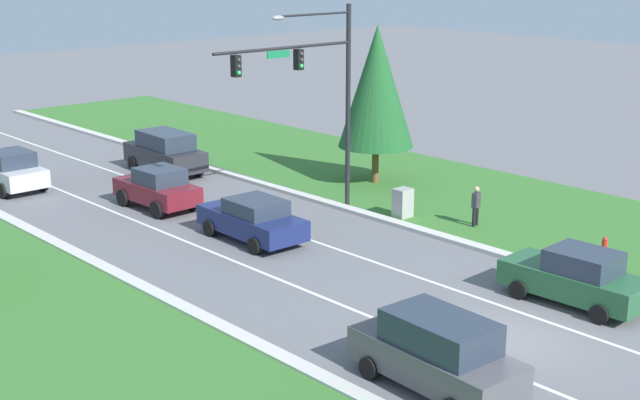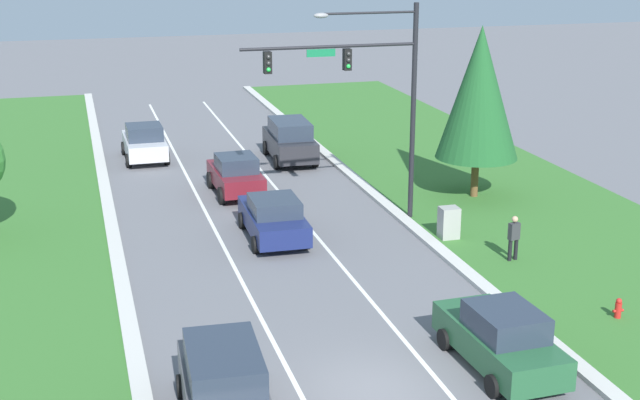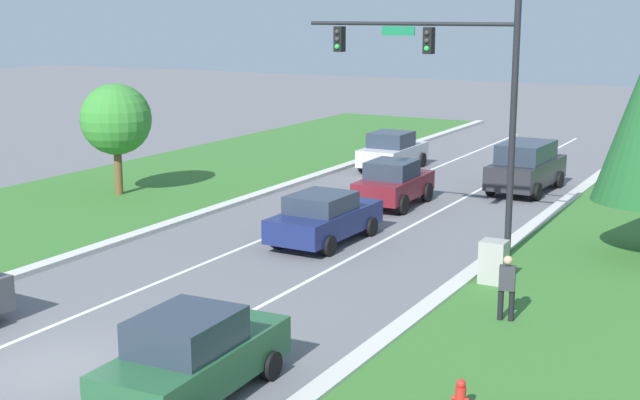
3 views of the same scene
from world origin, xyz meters
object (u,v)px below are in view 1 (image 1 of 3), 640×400
at_px(forest_sedan, 576,277).
at_px(charcoal_suv, 165,152).
at_px(fire_hydrant, 604,246).
at_px(burgundy_sedan, 158,188).
at_px(pedestrian, 476,205).
at_px(traffic_signal_mast, 315,80).
at_px(graphite_suv, 437,352).
at_px(conifer_near_right_tree, 377,87).
at_px(navy_sedan, 253,219).
at_px(utility_cabinet, 403,204).
at_px(silver_sedan, 10,170).

xyz_separation_m(forest_sedan, charcoal_suv, (-0.03, 23.04, 0.20)).
bearing_deg(fire_hydrant, burgundy_sedan, 117.97).
distance_m(pedestrian, fire_hydrant, 5.32).
bearing_deg(pedestrian, forest_sedan, 48.04).
height_order(traffic_signal_mast, charcoal_suv, traffic_signal_mast).
xyz_separation_m(pedestrian, fire_hydrant, (0.74, -5.24, -0.59)).
bearing_deg(graphite_suv, conifer_near_right_tree, 51.48).
distance_m(forest_sedan, navy_sedan, 12.23).
distance_m(navy_sedan, fire_hydrant, 12.91).
height_order(graphite_suv, conifer_near_right_tree, conifer_near_right_tree).
relative_size(forest_sedan, pedestrian, 2.69).
bearing_deg(traffic_signal_mast, utility_cabinet, -50.37).
bearing_deg(charcoal_suv, traffic_signal_mast, -84.45).
bearing_deg(silver_sedan, navy_sedan, -75.70).
xyz_separation_m(traffic_signal_mast, fire_hydrant, (4.26, -10.80, -5.27)).
height_order(silver_sedan, conifer_near_right_tree, conifer_near_right_tree).
height_order(traffic_signal_mast, conifer_near_right_tree, traffic_signal_mast).
bearing_deg(burgundy_sedan, forest_sedan, -79.72).
bearing_deg(conifer_near_right_tree, silver_sedan, 141.18).
relative_size(forest_sedan, burgundy_sedan, 1.09).
bearing_deg(utility_cabinet, silver_sedan, 122.76).
xyz_separation_m(traffic_signal_mast, burgundy_sedan, (-4.26, 5.25, -4.71)).
distance_m(silver_sedan, pedestrian, 21.24).
distance_m(charcoal_suv, conifer_near_right_tree, 11.03).
bearing_deg(burgundy_sedan, silver_sedan, 112.80).
bearing_deg(forest_sedan, utility_cabinet, 71.74).
relative_size(navy_sedan, burgundy_sedan, 1.12).
height_order(traffic_signal_mast, graphite_suv, traffic_signal_mast).
distance_m(graphite_suv, fire_hydrant, 12.55).
relative_size(traffic_signal_mast, conifer_near_right_tree, 1.15).
xyz_separation_m(silver_sedan, graphite_suv, (-0.44, -25.93, 0.08)).
bearing_deg(charcoal_suv, utility_cabinet, -75.28).
bearing_deg(silver_sedan, conifer_near_right_tree, -39.46).
relative_size(forest_sedan, utility_cabinet, 3.57).
height_order(navy_sedan, fire_hydrant, navy_sedan).
bearing_deg(conifer_near_right_tree, graphite_suv, -131.52).
height_order(forest_sedan, conifer_near_right_tree, conifer_near_right_tree).
relative_size(traffic_signal_mast, forest_sedan, 1.88).
height_order(silver_sedan, charcoal_suv, charcoal_suv).
bearing_deg(forest_sedan, conifer_near_right_tree, 65.09).
relative_size(burgundy_sedan, fire_hydrant, 5.98).
height_order(traffic_signal_mast, silver_sedan, traffic_signal_mast).
relative_size(charcoal_suv, graphite_suv, 1.07).
bearing_deg(graphite_suv, navy_sedan, 75.13).
bearing_deg(forest_sedan, fire_hydrant, 18.52).
height_order(charcoal_suv, utility_cabinet, charcoal_suv).
bearing_deg(utility_cabinet, forest_sedan, -106.08).
height_order(forest_sedan, navy_sedan, forest_sedan).
height_order(fire_hydrant, conifer_near_right_tree, conifer_near_right_tree).
xyz_separation_m(traffic_signal_mast, navy_sedan, (-3.98, -0.89, -4.78)).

